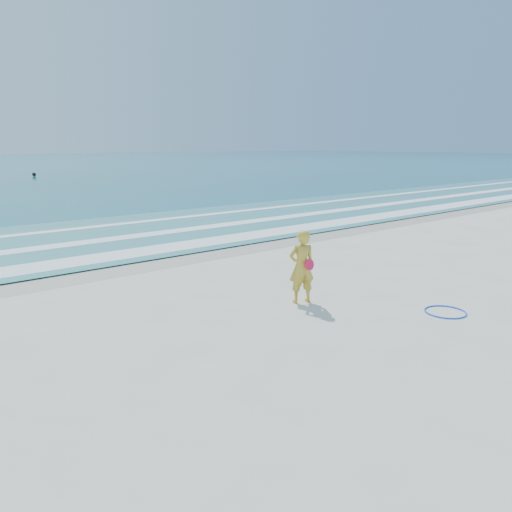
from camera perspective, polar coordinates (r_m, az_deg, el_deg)
ground at (r=9.66m, az=14.08°, el=-10.11°), size 400.00×400.00×0.00m
wet_sand at (r=16.33m, az=-12.26°, el=-0.63°), size 400.00×2.40×0.00m
shallow at (r=20.80m, az=-18.74°, el=1.94°), size 400.00×10.00×0.01m
foam_near at (r=17.45m, az=-14.26°, el=0.29°), size 400.00×1.40×0.01m
foam_mid at (r=20.06m, az=-17.90°, el=1.65°), size 400.00×0.90×0.01m
foam_far at (r=23.12m, az=-21.02°, el=2.81°), size 400.00×0.60×0.01m
hoop at (r=11.98m, az=20.83°, el=-5.99°), size 1.06×1.06×0.03m
buoy at (r=63.60m, az=-24.03°, el=8.52°), size 0.44×0.44×0.44m
woman at (r=11.74m, az=5.23°, el=-1.22°), size 0.74×0.61×1.74m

